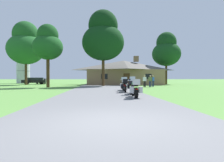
# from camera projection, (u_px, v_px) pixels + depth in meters

# --- Properties ---
(ground_plane) EXTENTS (500.00, 500.00, 0.00)m
(ground_plane) POSITION_uv_depth(u_px,v_px,m) (101.00, 88.00, 24.87)
(ground_plane) COLOR #56893D
(asphalt_driveway) EXTENTS (6.40, 80.00, 0.06)m
(asphalt_driveway) POSITION_uv_depth(u_px,v_px,m) (102.00, 88.00, 22.88)
(asphalt_driveway) COLOR slate
(asphalt_driveway) RESTS_ON ground
(motorcycle_green_nearest_to_camera) EXTENTS (0.77, 2.08, 1.30)m
(motorcycle_green_nearest_to_camera) POSITION_uv_depth(u_px,v_px,m) (135.00, 89.00, 11.27)
(motorcycle_green_nearest_to_camera) COLOR black
(motorcycle_green_nearest_to_camera) RESTS_ON asphalt_driveway
(motorcycle_white_second_in_row) EXTENTS (0.82, 2.07, 1.30)m
(motorcycle_white_second_in_row) POSITION_uv_depth(u_px,v_px,m) (132.00, 87.00, 13.83)
(motorcycle_white_second_in_row) COLOR black
(motorcycle_white_second_in_row) RESTS_ON asphalt_driveway
(motorcycle_black_third_in_row) EXTENTS (0.90, 2.08, 1.30)m
(motorcycle_black_third_in_row) POSITION_uv_depth(u_px,v_px,m) (125.00, 86.00, 15.86)
(motorcycle_black_third_in_row) COLOR black
(motorcycle_black_third_in_row) RESTS_ON asphalt_driveway
(motorcycle_green_farthest_in_row) EXTENTS (0.76, 2.08, 1.30)m
(motorcycle_green_farthest_in_row) POSITION_uv_depth(u_px,v_px,m) (124.00, 85.00, 17.99)
(motorcycle_green_farthest_in_row) COLOR black
(motorcycle_green_farthest_in_row) RESTS_ON asphalt_driveway
(stone_lodge) EXTENTS (14.70, 8.87, 5.64)m
(stone_lodge) POSITION_uv_depth(u_px,v_px,m) (124.00, 72.00, 36.55)
(stone_lodge) COLOR #896B4C
(stone_lodge) RESTS_ON ground
(bystander_olive_shirt_near_lodge) EXTENTS (0.50, 0.36, 1.67)m
(bystander_olive_shirt_near_lodge) POSITION_uv_depth(u_px,v_px,m) (150.00, 80.00, 26.12)
(bystander_olive_shirt_near_lodge) COLOR navy
(bystander_olive_shirt_near_lodge) RESTS_ON ground
(bystander_white_shirt_beside_signpost) EXTENTS (0.44, 0.40, 1.69)m
(bystander_white_shirt_beside_signpost) POSITION_uv_depth(u_px,v_px,m) (145.00, 80.00, 26.06)
(bystander_white_shirt_beside_signpost) COLOR black
(bystander_white_shirt_beside_signpost) RESTS_ON ground
(bystander_blue_shirt_by_tree) EXTENTS (0.46, 0.39, 1.69)m
(bystander_blue_shirt_by_tree) POSITION_uv_depth(u_px,v_px,m) (153.00, 80.00, 27.55)
(bystander_blue_shirt_by_tree) COLOR navy
(bystander_blue_shirt_by_tree) RESTS_ON ground
(tree_right_of_lodge) EXTENTS (5.94, 5.94, 10.98)m
(tree_right_of_lodge) POSITION_uv_depth(u_px,v_px,m) (166.00, 51.00, 39.07)
(tree_right_of_lodge) COLOR #422D19
(tree_right_of_lodge) RESTS_ON ground
(tree_left_far) EXTENTS (6.73, 6.73, 11.95)m
(tree_left_far) POSITION_uv_depth(u_px,v_px,m) (26.00, 45.00, 34.92)
(tree_left_far) COLOR #422D19
(tree_left_far) RESTS_ON ground
(tree_left_near) EXTENTS (4.04, 4.04, 8.63)m
(tree_left_near) POSITION_uv_depth(u_px,v_px,m) (48.00, 44.00, 25.30)
(tree_left_near) COLOR #422D19
(tree_left_near) RESTS_ON ground
(tree_by_lodge_front) EXTENTS (6.53, 6.53, 11.85)m
(tree_by_lodge_front) POSITION_uv_depth(u_px,v_px,m) (103.00, 38.00, 28.87)
(tree_by_lodge_front) COLOR #422D19
(tree_by_lodge_front) RESTS_ON ground
(metal_silo_distant) EXTENTS (3.14, 3.14, 6.92)m
(metal_silo_distant) POSITION_uv_depth(u_px,v_px,m) (23.00, 69.00, 45.76)
(metal_silo_distant) COLOR #B2B7BC
(metal_silo_distant) RESTS_ON ground
(parked_black_suv_far_left) EXTENTS (4.86, 2.66, 1.40)m
(parked_black_suv_far_left) POSITION_uv_depth(u_px,v_px,m) (35.00, 81.00, 38.23)
(parked_black_suv_far_left) COLOR black
(parked_black_suv_far_left) RESTS_ON ground
(parked_red_sedan_far_left) EXTENTS (1.97, 4.23, 1.20)m
(parked_red_sedan_far_left) POSITION_uv_depth(u_px,v_px,m) (43.00, 81.00, 42.78)
(parked_red_sedan_far_left) COLOR maroon
(parked_red_sedan_far_left) RESTS_ON ground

